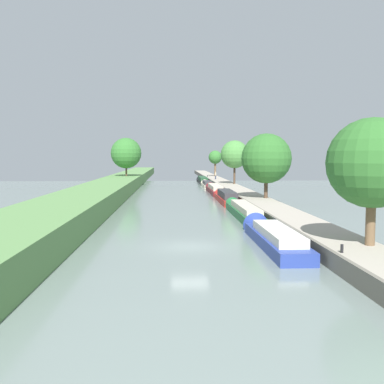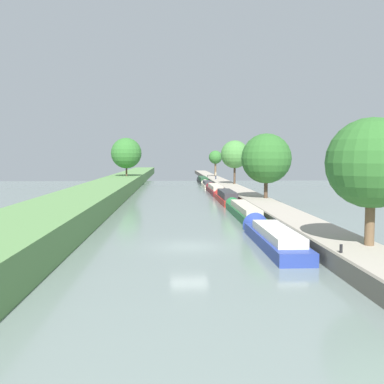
{
  "view_description": "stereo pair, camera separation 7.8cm",
  "coord_description": "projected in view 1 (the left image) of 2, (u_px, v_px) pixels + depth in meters",
  "views": [
    {
      "loc": [
        -1.23,
        -28.89,
        6.04
      ],
      "look_at": [
        1.72,
        33.09,
        1.0
      ],
      "focal_mm": 40.88,
      "sensor_mm": 36.0,
      "label": 1
    },
    {
      "loc": [
        -1.15,
        -28.89,
        6.04
      ],
      "look_at": [
        1.72,
        33.09,
        1.0
      ],
      "focal_mm": 40.88,
      "sensor_mm": 36.0,
      "label": 2
    }
  ],
  "objects": [
    {
      "name": "tree_rightbank_far",
      "position": [
        215.0,
        157.0,
        112.51
      ],
      "size": [
        3.44,
        3.44,
        6.63
      ],
      "color": "brown",
      "rests_on": "right_towpath"
    },
    {
      "name": "narrowboat_blue",
      "position": [
        272.0,
        236.0,
        30.13
      ],
      "size": [
        2.18,
        12.57,
        2.07
      ],
      "color": "#283D93",
      "rests_on": "ground_plane"
    },
    {
      "name": "tree_leftbank_downstream",
      "position": [
        126.0,
        153.0,
        87.31
      ],
      "size": [
        6.1,
        6.1,
        7.64
      ],
      "color": "#4C3828",
      "rests_on": "left_grassy_bank"
    },
    {
      "name": "narrowboat_green",
      "position": [
        243.0,
        211.0,
        43.91
      ],
      "size": [
        1.81,
        15.61,
        1.86
      ],
      "color": "#1E6033",
      "rests_on": "ground_plane"
    },
    {
      "name": "mooring_bollard_near",
      "position": [
        342.0,
        249.0,
        23.06
      ],
      "size": [
        0.16,
        0.16,
        0.45
      ],
      "color": "black",
      "rests_on": "right_towpath"
    },
    {
      "name": "narrowboat_black",
      "position": [
        202.0,
        180.0,
        101.48
      ],
      "size": [
        1.94,
        15.99,
        2.03
      ],
      "color": "black",
      "rests_on": "ground_plane"
    },
    {
      "name": "narrowboat_red",
      "position": [
        226.0,
        197.0,
        58.18
      ],
      "size": [
        2.02,
        13.11,
        2.2
      ],
      "color": "maroon",
      "rests_on": "ground_plane"
    },
    {
      "name": "tree_rightbank_midnear",
      "position": [
        266.0,
        159.0,
        53.18
      ],
      "size": [
        6.09,
        6.09,
        7.88
      ],
      "color": "#4C3828",
      "rests_on": "right_towpath"
    },
    {
      "name": "stone_quay",
      "position": [
        298.0,
        238.0,
        29.61
      ],
      "size": [
        0.25,
        260.0,
        1.02
      ],
      "color": "#6B665B",
      "rests_on": "ground_plane"
    },
    {
      "name": "person_walking",
      "position": [
        216.0,
        175.0,
        98.15
      ],
      "size": [
        0.34,
        0.34,
        1.66
      ],
      "color": "#282D42",
      "rests_on": "right_towpath"
    },
    {
      "name": "tree_rightbank_midfar",
      "position": [
        235.0,
        154.0,
        80.77
      ],
      "size": [
        5.16,
        5.16,
        8.06
      ],
      "color": "#4C3828",
      "rests_on": "right_towpath"
    },
    {
      "name": "ground_plane",
      "position": [
        190.0,
        247.0,
        29.31
      ],
      "size": [
        160.0,
        160.0,
        0.0
      ],
      "primitive_type": "plane",
      "color": "slate"
    },
    {
      "name": "narrowboat_maroon",
      "position": [
        214.0,
        189.0,
        73.03
      ],
      "size": [
        1.9,
        15.47,
        1.94
      ],
      "color": "maroon",
      "rests_on": "ground_plane"
    },
    {
      "name": "mooring_bollard_far",
      "position": [
        207.0,
        176.0,
        108.6
      ],
      "size": [
        0.16,
        0.16,
        0.45
      ],
      "color": "black",
      "rests_on": "right_towpath"
    },
    {
      "name": "left_grassy_bank",
      "position": [
        26.0,
        232.0,
        28.71
      ],
      "size": [
        6.68,
        260.0,
        2.13
      ],
      "color": "#5B894C",
      "rests_on": "ground_plane"
    },
    {
      "name": "right_towpath",
      "position": [
        325.0,
        238.0,
        29.7
      ],
      "size": [
        3.51,
        260.0,
        0.97
      ],
      "color": "#A89E8E",
      "rests_on": "ground_plane"
    },
    {
      "name": "narrowboat_cream",
      "position": [
        207.0,
        184.0,
        87.83
      ],
      "size": [
        1.81,
        11.59,
        1.79
      ],
      "color": "beige",
      "rests_on": "ground_plane"
    },
    {
      "name": "tree_rightbank_near",
      "position": [
        372.0,
        163.0,
        24.67
      ],
      "size": [
        5.14,
        5.14,
        7.29
      ],
      "color": "brown",
      "rests_on": "right_towpath"
    }
  ]
}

